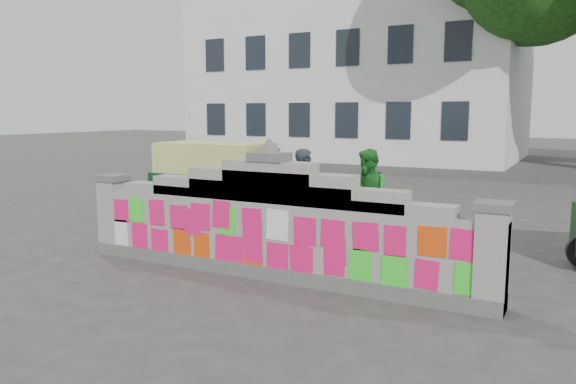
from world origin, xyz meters
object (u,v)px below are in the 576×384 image
rickshaw_left (219,180)px  cyclist_bike (305,228)px  cyclist_rider (305,210)px  pedestrian (368,196)px

rickshaw_left → cyclist_bike: bearing=-33.9°
cyclist_bike → rickshaw_left: bearing=36.1°
cyclist_bike → cyclist_rider: (0.00, 0.00, 0.31)m
pedestrian → cyclist_bike: bearing=-69.7°
cyclist_rider → rickshaw_left: size_ratio=0.49×
pedestrian → rickshaw_left: size_ratio=0.55×
cyclist_bike → rickshaw_left: size_ratio=0.55×
pedestrian → rickshaw_left: 3.78m
cyclist_bike → pedestrian: (0.62, 1.27, 0.41)m
cyclist_bike → rickshaw_left: 3.68m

